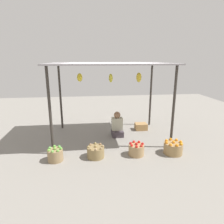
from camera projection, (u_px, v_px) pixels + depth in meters
The scene contains 8 objects.
ground_plane at pixel (110, 136), 6.26m from camera, with size 14.00×14.00×0.00m, color gray.
market_stall_structure at pixel (110, 69), 5.71m from camera, with size 3.48×2.26×2.27m.
vendor_person at pixel (117, 126), 6.28m from camera, with size 0.36×0.44×0.78m.
basket_green_apples at pixel (55, 155), 4.74m from camera, with size 0.37×0.37×0.35m.
basket_potatoes at pixel (96, 152), 4.91m from camera, with size 0.43×0.43×0.33m.
basket_red_tomatoes at pixel (136, 150), 5.01m from camera, with size 0.40×0.40×0.34m.
basket_oranges at pixel (173, 148), 5.09m from camera, with size 0.48×0.48×0.36m.
wooden_crate_near_vendor at pixel (141, 126), 6.84m from camera, with size 0.40×0.33×0.22m, color #A77D4B.
Camera 1 is at (-0.64, -5.80, 2.39)m, focal length 31.56 mm.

